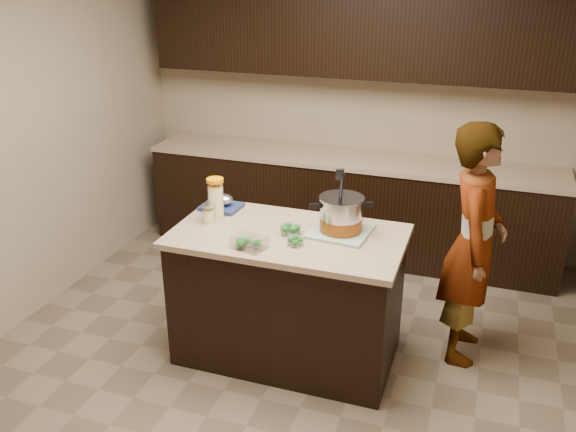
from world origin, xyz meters
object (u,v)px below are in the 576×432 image
stock_pot (341,216)px  lemonade_pitcher (216,200)px  island (288,295)px  person (473,245)px

stock_pot → lemonade_pitcher: bearing=158.8°
island → stock_pot: (0.31, 0.12, 0.56)m
island → lemonade_pitcher: lemonade_pitcher is taller
island → stock_pot: 0.65m
stock_pot → lemonade_pitcher: 0.84m
person → lemonade_pitcher: bearing=101.0°
island → person: person is taller
stock_pot → person: person is taller
lemonade_pitcher → person: person is taller
island → lemonade_pitcher: size_ratio=5.36×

